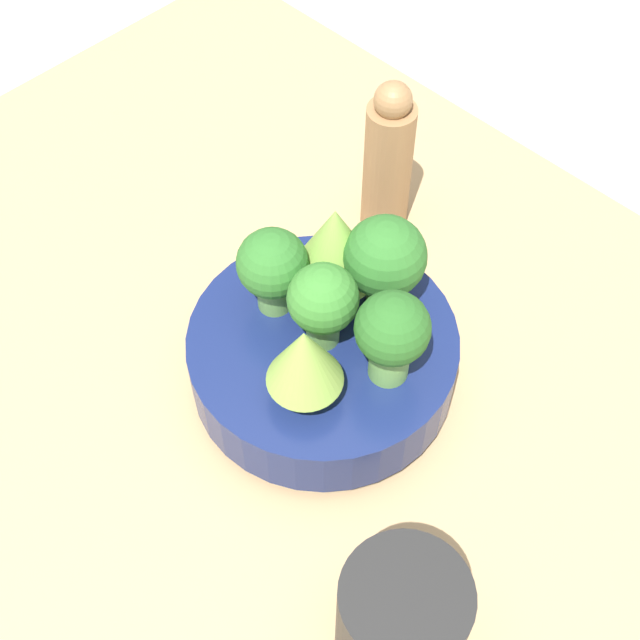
% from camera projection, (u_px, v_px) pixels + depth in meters
% --- Properties ---
extents(ground_plane, '(6.00, 6.00, 0.00)m').
position_uv_depth(ground_plane, '(315.00, 414.00, 0.75)').
color(ground_plane, beige).
extents(table, '(0.98, 0.70, 0.04)m').
position_uv_depth(table, '(315.00, 402.00, 0.74)').
color(table, tan).
rests_on(table, ground_plane).
extents(bowl, '(0.21, 0.21, 0.06)m').
position_uv_depth(bowl, '(320.00, 355.00, 0.70)').
color(bowl, navy).
rests_on(bowl, table).
extents(broccoli_floret_center, '(0.05, 0.05, 0.08)m').
position_uv_depth(broccoli_floret_center, '(320.00, 299.00, 0.64)').
color(broccoli_floret_center, '#609347').
rests_on(broccoli_floret_center, bowl).
extents(broccoli_floret_left, '(0.05, 0.05, 0.08)m').
position_uv_depth(broccoli_floret_left, '(272.00, 267.00, 0.66)').
color(broccoli_floret_left, '#609347').
rests_on(broccoli_floret_left, bowl).
extents(romanesco_piece_far, '(0.07, 0.07, 0.09)m').
position_uv_depth(romanesco_piece_far, '(335.00, 244.00, 0.66)').
color(romanesco_piece_far, '#6BA34C').
rests_on(romanesco_piece_far, bowl).
extents(romanesco_piece_near, '(0.06, 0.06, 0.08)m').
position_uv_depth(romanesco_piece_near, '(304.00, 358.00, 0.61)').
color(romanesco_piece_near, '#609347').
rests_on(romanesco_piece_near, bowl).
extents(broccoli_floret_back, '(0.06, 0.06, 0.08)m').
position_uv_depth(broccoli_floret_back, '(385.00, 259.00, 0.65)').
color(broccoli_floret_back, '#609347').
rests_on(broccoli_floret_back, bowl).
extents(broccoli_floret_right, '(0.05, 0.05, 0.08)m').
position_uv_depth(broccoli_floret_right, '(392.00, 334.00, 0.62)').
color(broccoli_floret_right, '#6BA34C').
rests_on(broccoli_floret_right, bowl).
extents(cup, '(0.08, 0.08, 0.10)m').
position_uv_depth(cup, '(401.00, 622.00, 0.56)').
color(cup, black).
rests_on(cup, table).
extents(pepper_mill, '(0.04, 0.04, 0.16)m').
position_uv_depth(pepper_mill, '(388.00, 161.00, 0.77)').
color(pepper_mill, '#997047').
rests_on(pepper_mill, table).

